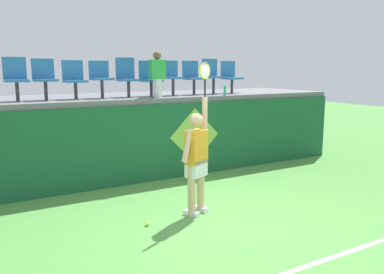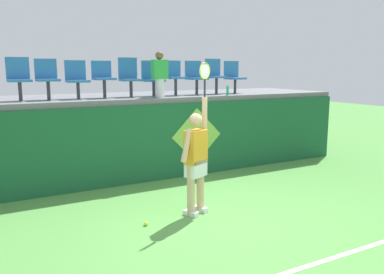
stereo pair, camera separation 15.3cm
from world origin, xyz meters
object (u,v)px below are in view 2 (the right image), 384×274
object	(u,v)px
tennis_ball	(146,224)
spectator_0	(160,74)
tennis_player	(196,158)
stadium_chair_5	(152,77)
stadium_chair_7	(195,76)
stadium_chair_2	(77,78)
stadium_chair_8	(215,74)
stadium_chair_6	(174,75)
stadium_chair_9	(234,75)
stadium_chair_4	(129,76)
stadium_chair_3	(103,76)
stadium_chair_1	(47,77)
water_bottle	(228,90)
stadium_chair_0	(19,77)

from	to	relation	value
tennis_ball	spectator_0	xyz separation A→B (m)	(1.48, 2.68, 2.29)
spectator_0	tennis_player	bearing A→B (deg)	-101.45
tennis_player	stadium_chair_5	xyz separation A→B (m)	(0.52, 3.01, 1.27)
stadium_chair_5	stadium_chair_7	size ratio (longest dim) A/B	0.99
stadium_chair_2	stadium_chair_8	world-z (taller)	stadium_chair_8
stadium_chair_6	stadium_chair_9	xyz separation A→B (m)	(1.72, 0.00, -0.02)
tennis_ball	stadium_chair_4	bearing A→B (deg)	73.50
stadium_chair_7	stadium_chair_8	distance (m)	0.57
stadium_chair_3	stadium_chair_1	bearing A→B (deg)	179.76
stadium_chair_2	stadium_chair_3	distance (m)	0.57
stadium_chair_9	stadium_chair_7	bearing A→B (deg)	-179.94
stadium_chair_3	stadium_chair_5	xyz separation A→B (m)	(1.17, 0.01, -0.02)
water_bottle	stadium_chair_4	bearing A→B (deg)	163.24
water_bottle	stadium_chair_7	xyz separation A→B (m)	(-0.52, 0.66, 0.34)
stadium_chair_6	stadium_chair_1	bearing A→B (deg)	179.94
stadium_chair_2	stadium_chair_0	bearing A→B (deg)	179.90
tennis_player	spectator_0	world-z (taller)	spectator_0
tennis_ball	stadium_chair_8	world-z (taller)	stadium_chair_8
stadium_chair_3	stadium_chair_9	size ratio (longest dim) A/B	0.97
tennis_player	tennis_ball	distance (m)	1.34
stadium_chair_1	stadium_chair_9	size ratio (longest dim) A/B	1.01
stadium_chair_8	spectator_0	size ratio (longest dim) A/B	0.87
stadium_chair_2	stadium_chair_6	xyz separation A→B (m)	(2.30, -0.00, 0.03)
stadium_chair_3	stadium_chair_5	world-z (taller)	stadium_chair_5
stadium_chair_6	stadium_chair_9	distance (m)	1.72
stadium_chair_0	stadium_chair_6	xyz separation A→B (m)	(3.44, -0.01, -0.00)
stadium_chair_2	stadium_chair_7	size ratio (longest dim) A/B	0.98
stadium_chair_6	stadium_chair_0	bearing A→B (deg)	179.89
stadium_chair_3	stadium_chair_5	size ratio (longest dim) A/B	0.98
stadium_chair_4	stadium_chair_6	distance (m)	1.12
stadium_chair_0	stadium_chair_8	distance (m)	4.59
stadium_chair_7	stadium_chair_3	bearing A→B (deg)	-179.87
stadium_chair_6	stadium_chair_8	size ratio (longest dim) A/B	0.94
stadium_chair_4	tennis_player	bearing A→B (deg)	-89.40
tennis_player	spectator_0	distance (m)	2.97
stadium_chair_5	stadium_chair_9	bearing A→B (deg)	-0.05
stadium_chair_4	stadium_chair_8	world-z (taller)	stadium_chair_4
stadium_chair_0	stadium_chair_5	distance (m)	2.87
stadium_chair_2	spectator_0	size ratio (longest dim) A/B	0.80
water_bottle	tennis_ball	bearing A→B (deg)	-142.15
stadium_chair_7	tennis_ball	bearing A→B (deg)	-130.23
tennis_player	stadium_chair_8	world-z (taller)	stadium_chair_8
tennis_ball	stadium_chair_3	bearing A→B (deg)	84.26
tennis_ball	stadium_chair_8	distance (m)	5.00
stadium_chair_3	stadium_chair_9	distance (m)	3.46
stadium_chair_0	stadium_chair_7	size ratio (longest dim) A/B	1.04
stadium_chair_1	tennis_player	bearing A→B (deg)	-58.99
stadium_chair_2	stadium_chair_6	size ratio (longest dim) A/B	0.98
stadium_chair_3	stadium_chair_0	bearing A→B (deg)	179.72
stadium_chair_6	stadium_chair_7	distance (m)	0.58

